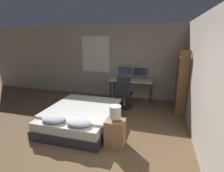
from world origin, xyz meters
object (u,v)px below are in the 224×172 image
at_px(keyboard, 130,81).
at_px(office_chair, 124,95).
at_px(monitor_right, 141,72).
at_px(bedside_lamp, 115,112).
at_px(computer_mouse, 138,81).
at_px(bed, 81,117).
at_px(monitor_left, 124,71).
at_px(bookshelf, 182,78).
at_px(nightstand, 115,133).
at_px(desk, 131,82).

xyz_separation_m(keyboard, office_chair, (-0.09, -0.53, -0.37)).
relative_size(monitor_right, office_chair, 0.49).
relative_size(bedside_lamp, computer_mouse, 4.50).
bearing_deg(bed, monitor_left, 75.72).
bearing_deg(bedside_lamp, monitor_right, 87.47).
bearing_deg(keyboard, bookshelf, -12.47).
bearing_deg(bookshelf, nightstand, -122.68).
bearing_deg(nightstand, desk, 93.24).
bearing_deg(nightstand, monitor_left, 98.48).
relative_size(nightstand, monitor_right, 1.13).
relative_size(monitor_right, computer_mouse, 7.33).
bearing_deg(monitor_right, nightstand, -92.53).
height_order(nightstand, monitor_left, monitor_left).
bearing_deg(monitor_left, bookshelf, -22.83).
xyz_separation_m(nightstand, bedside_lamp, (0.00, 0.00, 0.48)).
relative_size(desk, keyboard, 4.31).
distance_m(desk, bookshelf, 1.75).
height_order(monitor_left, monitor_right, same).
xyz_separation_m(nightstand, computer_mouse, (0.10, 2.61, 0.51)).
xyz_separation_m(computer_mouse, bookshelf, (1.35, -0.36, 0.26)).
distance_m(desk, monitor_right, 0.50).
bearing_deg(computer_mouse, nightstand, -92.23).
height_order(bedside_lamp, bookshelf, bookshelf).
relative_size(desk, bookshelf, 0.79).
height_order(nightstand, monitor_right, monitor_right).
xyz_separation_m(monitor_right, bookshelf, (1.31, -0.80, 0.03)).
bearing_deg(monitor_left, computer_mouse, -38.63).
bearing_deg(keyboard, bed, -114.75).
relative_size(bedside_lamp, office_chair, 0.30).
bearing_deg(computer_mouse, keyboard, 180.00).
bearing_deg(desk, bookshelf, -19.73).
relative_size(monitor_right, keyboard, 1.49).
height_order(desk, bookshelf, bookshelf).
distance_m(nightstand, monitor_left, 3.18).
bearing_deg(bedside_lamp, bed, 149.51).
bearing_deg(desk, office_chair, -96.67).
xyz_separation_m(bedside_lamp, desk, (-0.16, 2.83, -0.08)).
relative_size(office_chair, bookshelf, 0.55).
xyz_separation_m(bedside_lamp, monitor_right, (0.13, 3.06, 0.26)).
xyz_separation_m(nightstand, office_chair, (-0.25, 2.09, 0.13)).
bearing_deg(office_chair, monitor_right, 68.49).
height_order(bed, keyboard, keyboard).
xyz_separation_m(monitor_left, keyboard, (0.30, -0.45, -0.23)).
relative_size(keyboard, bookshelf, 0.18).
bearing_deg(nightstand, bedside_lamp, 45.00).
height_order(monitor_right, office_chair, monitor_right).
distance_m(bed, bedside_lamp, 1.35).
relative_size(monitor_left, office_chair, 0.49).
bearing_deg(nightstand, keyboard, 93.52).
height_order(nightstand, bookshelf, bookshelf).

